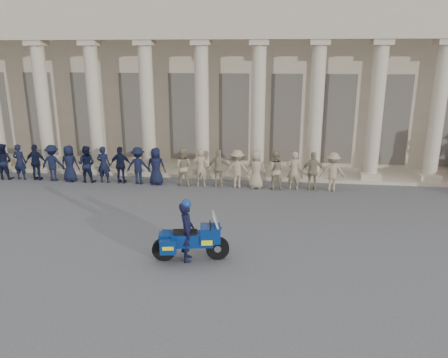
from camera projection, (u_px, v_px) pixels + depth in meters
ground at (200, 248)px, 13.34m from camera, size 90.00×90.00×0.00m
building at (242, 74)px, 26.13m from camera, size 40.00×12.50×9.00m
officer_rank at (141, 166)px, 19.62m from camera, size 17.82×0.64×1.69m
motorcycle at (191, 240)px, 12.42m from camera, size 2.20×1.03×1.42m
rider at (187, 230)px, 12.32m from camera, size 0.52×0.70×1.84m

